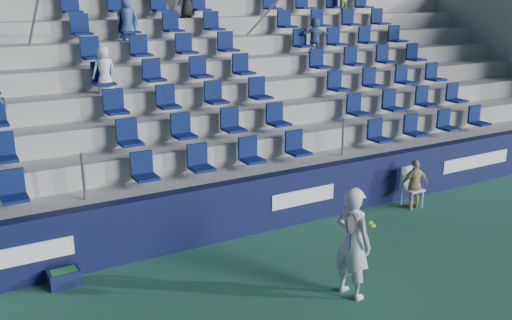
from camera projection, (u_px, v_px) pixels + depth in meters
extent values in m
plane|color=#2A6246|center=(330.00, 303.00, 9.36)|extent=(70.00, 70.00, 0.00)
cube|color=#0F1338|center=(239.00, 208.00, 11.81)|extent=(24.00, 0.30, 1.20)
cube|color=white|center=(303.00, 197.00, 12.39)|extent=(1.60, 0.02, 0.34)
cube|color=white|center=(476.00, 161.00, 15.01)|extent=(2.40, 0.02, 0.34)
cube|color=#A0A09B|center=(227.00, 200.00, 12.29)|extent=(24.00, 0.85, 1.20)
cube|color=#A0A09B|center=(210.00, 178.00, 12.93)|extent=(24.00, 0.85, 1.70)
cube|color=#A0A09B|center=(194.00, 158.00, 13.57)|extent=(24.00, 0.85, 2.20)
cube|color=#A0A09B|center=(180.00, 140.00, 14.20)|extent=(24.00, 0.85, 2.70)
cube|color=#A0A09B|center=(167.00, 124.00, 14.84)|extent=(24.00, 0.85, 3.20)
cube|color=#A0A09B|center=(155.00, 109.00, 15.48)|extent=(24.00, 0.85, 3.70)
cube|color=#A0A09B|center=(144.00, 95.00, 16.11)|extent=(24.00, 0.85, 4.20)
cube|color=#A0A09B|center=(134.00, 82.00, 16.75)|extent=(24.00, 0.85, 4.70)
cube|color=#A0A09B|center=(125.00, 71.00, 17.39)|extent=(24.00, 0.85, 5.20)
cube|color=#A0A09B|center=(117.00, 52.00, 17.81)|extent=(24.00, 0.50, 6.20)
cube|color=#A0A09B|center=(480.00, 60.00, 20.20)|extent=(0.30, 7.65, 5.20)
cube|color=#0C1848|center=(226.00, 157.00, 12.02)|extent=(16.05, 0.50, 0.70)
cube|color=#0C1848|center=(208.00, 126.00, 12.59)|extent=(16.05, 0.50, 0.70)
cube|color=#0C1848|center=(192.00, 98.00, 13.16)|extent=(16.05, 0.50, 0.70)
cube|color=#0C1848|center=(177.00, 72.00, 13.72)|extent=(16.05, 0.50, 0.70)
cube|color=#0C1848|center=(164.00, 48.00, 14.29)|extent=(16.05, 0.50, 0.70)
cube|color=#0C1848|center=(151.00, 26.00, 14.86)|extent=(16.05, 0.50, 0.70)
cube|color=#0C1848|center=(139.00, 6.00, 15.42)|extent=(16.05, 0.50, 0.70)
cylinder|color=gray|center=(34.00, 18.00, 12.63)|extent=(0.06, 7.68, 4.55)
cylinder|color=gray|center=(266.00, 13.00, 15.49)|extent=(0.06, 7.68, 4.55)
imported|color=#435B94|center=(315.00, 35.00, 16.39)|extent=(0.98, 0.49, 1.02)
imported|color=#3B4E82|center=(127.00, 19.00, 14.45)|extent=(0.62, 0.51, 1.10)
imported|color=silver|center=(104.00, 70.00, 12.79)|extent=(0.52, 0.34, 1.06)
imported|color=silver|center=(353.00, 243.00, 9.34)|extent=(0.58, 0.77, 1.91)
cylinder|color=navy|center=(351.00, 242.00, 8.97)|extent=(0.03, 0.03, 0.28)
torus|color=black|center=(352.00, 224.00, 8.88)|extent=(0.30, 0.17, 0.28)
plane|color=#262626|center=(352.00, 224.00, 8.88)|extent=(0.30, 0.16, 0.29)
sphere|color=#D0DC33|center=(374.00, 226.00, 9.20)|extent=(0.07, 0.07, 0.07)
sphere|color=#D0DC33|center=(371.00, 223.00, 9.25)|extent=(0.07, 0.07, 0.07)
cube|color=white|center=(413.00, 189.00, 13.41)|extent=(0.42, 0.42, 0.04)
cube|color=white|center=(407.00, 177.00, 13.51)|extent=(0.42, 0.04, 0.52)
cylinder|color=white|center=(412.00, 202.00, 13.26)|extent=(0.03, 0.03, 0.42)
cylinder|color=white|center=(422.00, 199.00, 13.42)|extent=(0.03, 0.03, 0.42)
cylinder|color=white|center=(401.00, 198.00, 13.54)|extent=(0.03, 0.03, 0.42)
cylinder|color=white|center=(412.00, 195.00, 13.70)|extent=(0.03, 0.03, 0.42)
imported|color=tan|center=(415.00, 184.00, 13.33)|extent=(0.74, 0.43, 1.18)
cube|color=#10173B|center=(64.00, 278.00, 9.87)|extent=(0.53, 0.35, 0.29)
cube|color=#1E662D|center=(64.00, 275.00, 9.85)|extent=(0.43, 0.26, 0.17)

